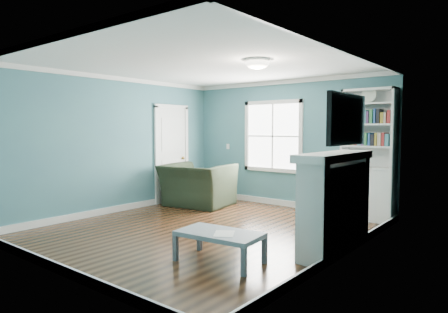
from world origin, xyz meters
The scene contains 13 objects.
floor centered at (0.00, 0.00, 0.00)m, with size 5.00×5.00×0.00m, color black.
room_walls centered at (0.00, 0.00, 1.58)m, with size 5.00×5.00×5.00m.
trim centered at (0.00, 0.00, 1.24)m, with size 4.50×5.00×2.60m.
window centered at (-0.30, 2.49, 1.45)m, with size 1.40×0.06×1.50m.
bookshelf centered at (1.77, 2.30, 0.92)m, with size 0.90×0.35×2.31m.
fireplace centered at (2.08, 0.20, 0.64)m, with size 0.44×1.58×1.30m.
tv centered at (2.20, 0.20, 1.72)m, with size 0.06×1.10×0.65m, color black.
door centered at (-2.22, 1.40, 1.07)m, with size 0.12×0.98×2.17m.
ceiling_fixture centered at (0.90, 0.10, 2.55)m, with size 0.38×0.38×0.15m.
light_switch centered at (-1.50, 2.48, 1.20)m, with size 0.08×0.01×0.12m, color white.
recliner centered at (-1.45, 1.40, 0.58)m, with size 1.33×0.87×1.16m, color black.
coffee_table centered at (1.15, -1.06, 0.32)m, with size 1.07×0.66×0.37m.
paper_sheet centered at (1.25, -1.10, 0.37)m, with size 0.23×0.29×0.00m, color white.
Camera 1 is at (4.14, -4.72, 1.61)m, focal length 32.00 mm.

